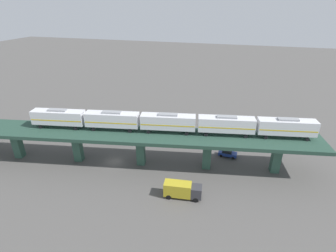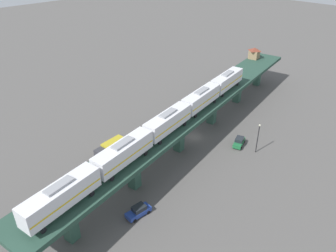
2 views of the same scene
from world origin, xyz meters
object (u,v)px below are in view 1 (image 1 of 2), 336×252
(street_car_blue, at_px, (227,153))
(delivery_truck, at_px, (182,190))
(street_lamp, at_px, (120,121))
(subway_train, at_px, (168,122))
(street_car_green, at_px, (115,138))

(street_car_blue, height_order, delivery_truck, delivery_truck)
(street_lamp, bearing_deg, subway_train, 59.33)
(delivery_truck, bearing_deg, street_car_green, -127.00)
(street_car_blue, distance_m, delivery_truck, 18.97)
(subway_train, height_order, street_lamp, subway_train)
(subway_train, distance_m, street_lamp, 20.70)
(subway_train, xyz_separation_m, delivery_truck, (11.17, 6.01, -8.64))
(street_car_green, bearing_deg, street_lamp, -175.61)
(subway_train, xyz_separation_m, street_car_blue, (-6.33, 13.28, -9.47))
(subway_train, bearing_deg, street_lamp, -120.67)
(subway_train, distance_m, street_car_green, 20.04)
(subway_train, xyz_separation_m, street_lamp, (-10.06, -16.96, -6.30))
(street_lamp, bearing_deg, delivery_truck, 47.26)
(street_car_blue, bearing_deg, delivery_truck, -22.57)
(delivery_truck, bearing_deg, street_lamp, -132.74)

